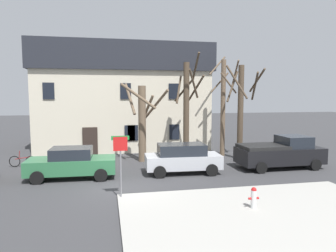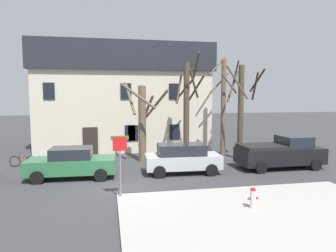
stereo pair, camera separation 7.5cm
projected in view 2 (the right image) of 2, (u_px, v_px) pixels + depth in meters
The scene contains 13 objects.
ground_plane at pixel (120, 188), 14.88m from camera, with size 120.00×120.00×0.00m, color #38383A.
sidewalk_slab at pixel (276, 224), 10.64m from camera, with size 10.62×8.20×0.12m, color #A8A59E.
building_main at pixel (123, 96), 27.41m from camera, with size 14.26×8.75×8.63m.
tree_bare_near at pixel (143, 119), 20.78m from camera, with size 3.27×3.29×5.29m.
tree_bare_mid at pixel (187, 106), 21.72m from camera, with size 2.03×2.10×7.42m.
tree_bare_far at pixel (224, 104), 22.55m from camera, with size 1.97×1.97×7.40m.
tree_bare_end at pixel (241, 108), 21.45m from camera, with size 2.44×2.39×6.55m.
car_green_sedan at pixel (72, 163), 16.67m from camera, with size 4.69×2.20×1.67m.
car_silver_wagon at pixel (182, 158), 17.72m from camera, with size 4.37×2.13×1.70m.
pickup_truck_black at pixel (280, 153), 18.99m from camera, with size 5.23×2.31×1.98m.
fire_hydrant at pixel (253, 197), 11.91m from camera, with size 0.42×0.22×0.82m.
street_sign_pole at pixel (120, 155), 13.13m from camera, with size 0.76×0.07×2.76m.
bicycle_leaning at pixel (23, 161), 19.33m from camera, with size 1.72×0.40×1.03m.
Camera 2 is at (-0.50, -14.69, 4.47)m, focal length 32.97 mm.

